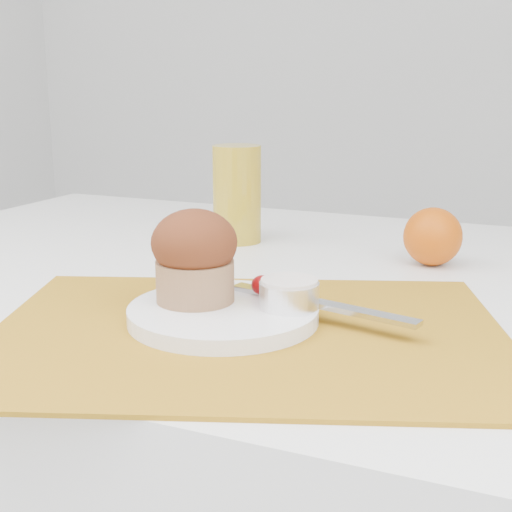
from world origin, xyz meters
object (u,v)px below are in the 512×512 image
at_px(plate, 223,313).
at_px(muffin, 195,256).
at_px(orange, 433,237).
at_px(juice_glass, 237,194).

distance_m(plate, muffin, 0.06).
relative_size(plate, muffin, 2.01).
xyz_separation_m(orange, muffin, (-0.18, -0.30, 0.03)).
xyz_separation_m(juice_glass, muffin, (0.11, -0.33, -0.01)).
bearing_deg(orange, plate, -115.08).
xyz_separation_m(plate, muffin, (-0.03, 0.01, 0.05)).
bearing_deg(juice_glass, orange, -4.92).
relative_size(plate, orange, 2.49).
relative_size(orange, juice_glass, 0.53).
bearing_deg(orange, juice_glass, 175.08).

